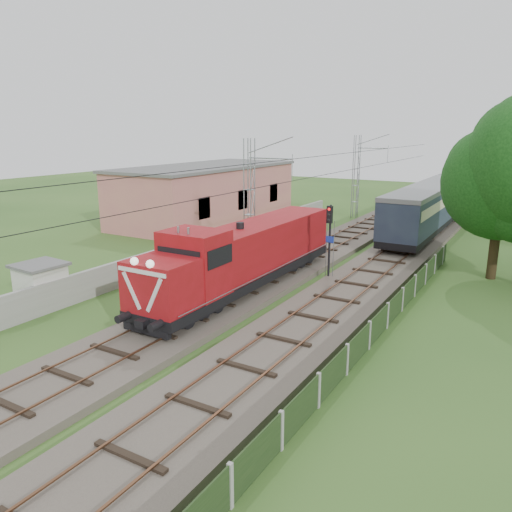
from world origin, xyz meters
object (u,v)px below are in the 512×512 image
Objects in this scene: signal_post at (330,229)px; relay_hut at (41,285)px; coach_rake at (483,174)px; locomotive at (245,255)px.

relay_hut is (-10.44, -11.15, -1.93)m from signal_post.
coach_rake reaches higher than relay_hut.
locomotive is at bearing 43.33° from relay_hut.
coach_rake is at bearing 87.82° from signal_post.
coach_rake is 39.00× the size of relay_hut.
signal_post is 1.94× the size of relay_hut.
signal_post is at bearing 46.88° from relay_hut.
relay_hut is at bearing -133.12° from signal_post.
signal_post is (-1.96, -51.41, 0.56)m from coach_rake.
coach_rake is 51.45m from signal_post.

